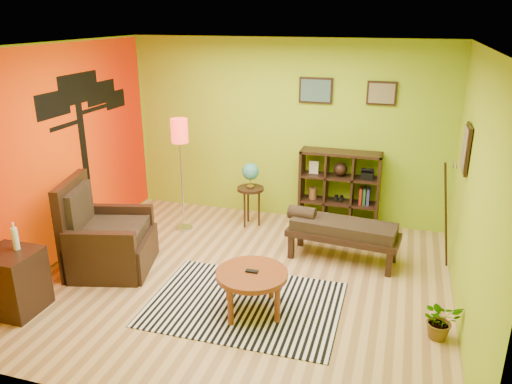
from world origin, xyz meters
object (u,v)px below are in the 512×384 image
(potted_plant, at_px, (440,323))
(globe_table, at_px, (250,179))
(coffee_table, at_px, (252,278))
(bench, at_px, (340,230))
(floor_lamp, at_px, (180,141))
(cube_shelf, at_px, (340,190))
(armchair, at_px, (105,242))
(side_cabinet, at_px, (12,281))

(potted_plant, bearing_deg, globe_table, 141.01)
(coffee_table, relative_size, globe_table, 0.79)
(globe_table, distance_m, bench, 1.70)
(coffee_table, distance_m, bench, 1.69)
(coffee_table, xyz_separation_m, floor_lamp, (-1.66, 1.84, 0.97))
(cube_shelf, bearing_deg, potted_plant, -61.24)
(floor_lamp, distance_m, globe_table, 1.20)
(cube_shelf, relative_size, potted_plant, 2.87)
(armchair, xyz_separation_m, bench, (2.85, 1.10, 0.07))
(globe_table, height_order, bench, globe_table)
(side_cabinet, xyz_separation_m, globe_table, (1.80, 3.02, 0.40))
(coffee_table, bearing_deg, cube_shelf, 77.41)
(side_cabinet, distance_m, cube_shelf, 4.59)
(cube_shelf, bearing_deg, armchair, -140.60)
(coffee_table, xyz_separation_m, side_cabinet, (-2.53, -0.74, -0.06))
(floor_lamp, relative_size, potted_plant, 4.09)
(armchair, height_order, side_cabinet, armchair)
(coffee_table, bearing_deg, floor_lamp, 132.12)
(cube_shelf, height_order, potted_plant, cube_shelf)
(floor_lamp, bearing_deg, globe_table, 25.68)
(coffee_table, bearing_deg, globe_table, 107.80)
(globe_table, relative_size, cube_shelf, 0.84)
(armchair, xyz_separation_m, side_cabinet, (-0.43, -1.15, -0.01))
(globe_table, relative_size, potted_plant, 2.40)
(floor_lamp, height_order, bench, floor_lamp)
(floor_lamp, distance_m, bench, 2.61)
(floor_lamp, xyz_separation_m, bench, (2.41, -0.32, -0.95))
(cube_shelf, bearing_deg, bench, -81.55)
(globe_table, bearing_deg, side_cabinet, -120.74)
(potted_plant, bearing_deg, floor_lamp, 154.36)
(armchair, distance_m, side_cabinet, 1.23)
(side_cabinet, xyz_separation_m, bench, (3.28, 2.26, 0.08))
(armchair, height_order, floor_lamp, floor_lamp)
(armchair, bearing_deg, coffee_table, -11.20)
(armchair, xyz_separation_m, globe_table, (1.36, 1.87, 0.40))
(cube_shelf, bearing_deg, globe_table, -165.67)
(side_cabinet, relative_size, potted_plant, 2.44)
(potted_plant, bearing_deg, cube_shelf, 118.76)
(coffee_table, height_order, cube_shelf, cube_shelf)
(side_cabinet, distance_m, bench, 3.98)
(armchair, height_order, potted_plant, armchair)
(floor_lamp, height_order, potted_plant, floor_lamp)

